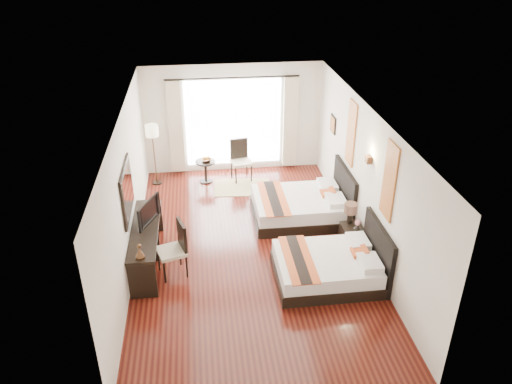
{
  "coord_description": "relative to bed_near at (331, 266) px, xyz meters",
  "views": [
    {
      "loc": [
        -0.89,
        -8.28,
        5.7
      ],
      "look_at": [
        0.16,
        0.26,
        1.12
      ],
      "focal_mm": 35.0,
      "sensor_mm": 36.0,
      "label": 1
    }
  ],
  "objects": [
    {
      "name": "wall_sconce",
      "position": [
        0.84,
        0.96,
        1.64
      ],
      "size": [
        0.1,
        0.14,
        0.14
      ],
      "primitive_type": "cube",
      "color": "#4F311C",
      "rests_on": "wall_headboard"
    },
    {
      "name": "mirror_glass",
      "position": [
        -3.55,
        0.96,
        1.27
      ],
      "size": [
        0.01,
        1.12,
        0.82
      ],
      "primitive_type": "cube",
      "color": "white",
      "rests_on": "mirror_frame"
    },
    {
      "name": "wall_window",
      "position": [
        -1.35,
        4.91,
        1.12
      ],
      "size": [
        4.5,
        0.01,
        2.8
      ],
      "primitive_type": "cube",
      "color": "silver",
      "rests_on": "floor"
    },
    {
      "name": "side_table",
      "position": [
        -2.12,
        4.24,
        0.01
      ],
      "size": [
        0.49,
        0.49,
        0.57
      ],
      "primitive_type": "cylinder",
      "color": "black",
      "rests_on": "floor"
    },
    {
      "name": "ceiling",
      "position": [
        -1.35,
        1.17,
        2.51
      ],
      "size": [
        4.5,
        7.5,
        0.02
      ],
      "primitive_type": "cube",
      "color": "white",
      "rests_on": "wall_headboard"
    },
    {
      "name": "art_panel_near",
      "position": [
        0.88,
        0.0,
        1.67
      ],
      "size": [
        0.03,
        0.5,
        1.35
      ],
      "primitive_type": "cube",
      "color": "maroon",
      "rests_on": "wall_headboard"
    },
    {
      "name": "desk_chair",
      "position": [
        -2.84,
        0.52,
        0.04
      ],
      "size": [
        0.61,
        0.61,
        1.05
      ],
      "rotation": [
        0.0,
        0.0,
        3.44
      ],
      "color": "beige",
      "rests_on": "floor"
    },
    {
      "name": "fruit_bowl",
      "position": [
        -2.09,
        4.23,
        0.32
      ],
      "size": [
        0.31,
        0.31,
        0.06
      ],
      "primitive_type": "imported",
      "rotation": [
        0.0,
        0.0,
        0.4
      ],
      "color": "#4D391B",
      "rests_on": "side_table"
    },
    {
      "name": "bed_far",
      "position": [
        -0.07,
        2.21,
        0.02
      ],
      "size": [
        2.04,
        1.59,
        1.15
      ],
      "color": "black",
      "rests_on": "floor"
    },
    {
      "name": "wall_desk",
      "position": [
        -3.6,
        1.17,
        1.12
      ],
      "size": [
        0.01,
        7.5,
        2.8
      ],
      "primitive_type": "cube",
      "color": "silver",
      "rests_on": "floor"
    },
    {
      "name": "drape_right",
      "position": [
        0.1,
        4.8,
        1.0
      ],
      "size": [
        0.35,
        0.14,
        2.35
      ],
      "primitive_type": "cube",
      "color": "#BCB592",
      "rests_on": "floor"
    },
    {
      "name": "wall_headboard",
      "position": [
        0.89,
        1.17,
        1.12
      ],
      "size": [
        0.01,
        7.5,
        2.8
      ],
      "primitive_type": "cube",
      "color": "silver",
      "rests_on": "floor"
    },
    {
      "name": "television",
      "position": [
        -3.32,
        1.17,
        0.71
      ],
      "size": [
        0.42,
        0.77,
        0.46
      ],
      "primitive_type": "imported",
      "rotation": [
        0.0,
        0.0,
        1.15
      ],
      "color": "black",
      "rests_on": "console_desk"
    },
    {
      "name": "nightstand",
      "position": [
        0.67,
        0.96,
        -0.04
      ],
      "size": [
        0.4,
        0.5,
        0.48
      ],
      "primitive_type": "cube",
      "color": "black",
      "rests_on": "floor"
    },
    {
      "name": "art_panel_far",
      "position": [
        0.88,
        2.21,
        1.67
      ],
      "size": [
        0.03,
        0.5,
        1.35
      ],
      "primitive_type": "cube",
      "color": "maroon",
      "rests_on": "wall_headboard"
    },
    {
      "name": "window_chair",
      "position": [
        -1.22,
        4.28,
        0.04
      ],
      "size": [
        0.56,
        0.56,
        1.04
      ],
      "rotation": [
        0.0,
        0.0,
        -1.38
      ],
      "color": "beige",
      "rests_on": "floor"
    },
    {
      "name": "wall_entry",
      "position": [
        -1.35,
        -2.58,
        1.12
      ],
      "size": [
        4.5,
        0.01,
        2.8
      ],
      "primitive_type": "cube",
      "color": "silver",
      "rests_on": "floor"
    },
    {
      "name": "sheer_curtain",
      "position": [
        -1.35,
        4.84,
        1.02
      ],
      "size": [
        2.3,
        0.02,
        2.1
      ],
      "primitive_type": "cube",
      "color": "white",
      "rests_on": "wall_window"
    },
    {
      "name": "console_desk",
      "position": [
        -3.34,
        0.96,
        0.1
      ],
      "size": [
        0.5,
        2.2,
        0.76
      ],
      "primitive_type": "cube",
      "color": "black",
      "rests_on": "floor"
    },
    {
      "name": "floor_lamp",
      "position": [
        -3.35,
        4.29,
        1.03
      ],
      "size": [
        0.31,
        0.31,
        1.55
      ],
      "color": "black",
      "rests_on": "floor"
    },
    {
      "name": "floor",
      "position": [
        -1.35,
        1.17,
        -0.28
      ],
      "size": [
        4.5,
        7.5,
        0.01
      ],
      "primitive_type": "cube",
      "color": "#330B09",
      "rests_on": "ground"
    },
    {
      "name": "bronze_figurine",
      "position": [
        -3.34,
        0.0,
        0.6
      ],
      "size": [
        0.16,
        0.16,
        0.24
      ],
      "primitive_type": null,
      "rotation": [
        0.0,
        0.0,
        -0.02
      ],
      "color": "#4F311C",
      "rests_on": "console_desk"
    },
    {
      "name": "bed_near",
      "position": [
        0.0,
        0.0,
        0.0
      ],
      "size": [
        1.9,
        1.48,
        1.06
      ],
      "color": "black",
      "rests_on": "floor"
    },
    {
      "name": "window_glass",
      "position": [
        -1.35,
        4.9,
        1.02
      ],
      "size": [
        2.4,
        0.02,
        2.2
      ],
      "primitive_type": "cube",
      "color": "white",
      "rests_on": "wall_window"
    },
    {
      "name": "drape_left",
      "position": [
        -2.8,
        4.8,
        1.0
      ],
      "size": [
        0.35,
        0.14,
        2.35
      ],
      "primitive_type": "cube",
      "color": "#BCB592",
      "rests_on": "floor"
    },
    {
      "name": "mirror_frame",
      "position": [
        -3.57,
        0.96,
        1.27
      ],
      "size": [
        0.04,
        1.25,
        0.95
      ],
      "primitive_type": "cube",
      "color": "black",
      "rests_on": "wall_desk"
    },
    {
      "name": "jute_rug",
      "position": [
        -1.24,
        3.81,
        -0.27
      ],
      "size": [
        1.43,
        1.02,
        0.01
      ],
      "primitive_type": "cube",
      "rotation": [
        0.0,
        0.0,
        -0.06
      ],
      "color": "tan",
      "rests_on": "floor"
    },
    {
      "name": "vase",
      "position": [
        0.7,
        0.79,
        0.29
      ],
      "size": [
        0.14,
        0.14,
        0.13
      ],
      "primitive_type": "imported",
      "rotation": [
        0.0,
        0.0,
        0.12
      ],
      "color": "black",
      "rests_on": "nightstand"
    },
    {
      "name": "table_lamp",
      "position": [
        0.64,
        1.1,
        0.51
      ],
      "size": [
        0.26,
        0.26,
        0.42
      ],
      "color": "black",
      "rests_on": "nightstand"
    }
  ]
}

